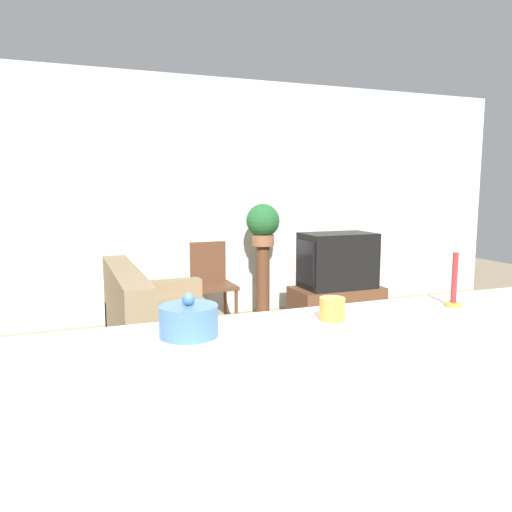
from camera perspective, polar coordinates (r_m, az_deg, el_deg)
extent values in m
plane|color=gray|center=(2.80, 5.24, -24.37)|extent=(14.00, 14.00, 0.00)
cube|color=silver|center=(5.64, -10.43, 6.37)|extent=(9.00, 0.06, 2.70)
cube|color=#847051|center=(4.12, -9.66, -10.08)|extent=(0.88, 1.63, 0.46)
cube|color=#847051|center=(3.96, -14.67, -4.44)|extent=(0.20, 1.63, 0.42)
cube|color=#847051|center=(3.42, -7.12, -12.41)|extent=(0.88, 0.16, 0.62)
cube|color=#847051|center=(4.79, -11.49, -6.50)|extent=(0.88, 0.16, 0.62)
cube|color=brown|center=(5.21, 9.18, -6.10)|extent=(0.91, 0.48, 0.48)
cube|color=black|center=(5.11, 9.31, -0.49)|extent=(0.72, 0.44, 0.56)
cube|color=black|center=(4.94, 5.68, -0.72)|extent=(0.02, 0.36, 0.43)
cube|color=brown|center=(5.33, -4.89, -3.48)|extent=(0.44, 0.44, 0.04)
cube|color=brown|center=(5.48, -5.52, -0.64)|extent=(0.40, 0.04, 0.44)
cylinder|color=brown|center=(5.16, -6.29, -6.52)|extent=(0.04, 0.04, 0.42)
cylinder|color=brown|center=(5.27, -2.27, -6.17)|extent=(0.04, 0.04, 0.42)
cylinder|color=brown|center=(5.51, -7.32, -5.58)|extent=(0.04, 0.04, 0.42)
cylinder|color=brown|center=(5.62, -3.55, -5.28)|extent=(0.04, 0.04, 0.42)
cylinder|color=brown|center=(5.66, 0.78, -3.00)|extent=(0.15, 0.15, 0.83)
cylinder|color=#8E5B3D|center=(5.59, 0.79, 1.82)|extent=(0.25, 0.25, 0.12)
sphere|color=#23602D|center=(5.57, 0.79, 4.07)|extent=(0.37, 0.37, 0.37)
cube|color=silver|center=(2.22, 10.98, -19.23)|extent=(2.83, 0.44, 0.98)
cylinder|color=#4C7AAD|center=(1.76, -7.69, -7.33)|extent=(0.21, 0.21, 0.11)
sphere|color=#4C7AAD|center=(1.74, -7.74, -4.88)|extent=(0.05, 0.05, 0.05)
cylinder|color=gold|center=(1.97, 8.68, -6.00)|extent=(0.10, 0.10, 0.09)
cylinder|color=#B7933D|center=(2.33, 21.59, -5.16)|extent=(0.07, 0.07, 0.02)
cylinder|color=#B7282D|center=(2.31, 21.74, -2.30)|extent=(0.02, 0.02, 0.22)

